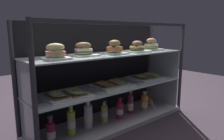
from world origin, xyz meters
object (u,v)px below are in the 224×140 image
Objects in this scene: plated_roll_sandwich_mid_right at (56,53)px; orange_fruit_beside_bottles at (150,101)px; open_sandwich_tray_mid_right at (66,94)px; juice_bottle_front_fourth at (104,113)px; plated_roll_sandwich_near_right_corner at (151,46)px; juice_bottle_front_middle at (120,110)px; open_sandwich_tray_far_left at (111,84)px; juice_bottle_back_right at (71,122)px; plated_roll_sandwich_mid_left at (137,48)px; plated_roll_sandwich_far_left at (84,51)px; juice_bottle_back_center at (144,102)px; plated_roll_sandwich_left_of_center at (114,48)px; open_sandwich_tray_far_right at (146,77)px; juice_bottle_back_left at (88,116)px; juice_bottle_front_right_end at (51,132)px; juice_bottle_near_post at (130,104)px.

orange_fruit_beside_bottles is (1.13, 0.08, -0.63)m from plated_roll_sandwich_mid_right.
juice_bottle_front_fourth is (0.37, 0.01, -0.25)m from open_sandwich_tray_mid_right.
juice_bottle_front_middle is at bearing -175.08° from plated_roll_sandwich_near_right_corner.
open_sandwich_tray_far_left reaches higher than juice_bottle_back_right.
plated_roll_sandwich_mid_left is 0.69m from juice_bottle_front_fourth.
plated_roll_sandwich_far_left reaches higher than open_sandwich_tray_far_left.
juice_bottle_front_middle is 0.36m from juice_bottle_back_center.
plated_roll_sandwich_left_of_center is 0.75× the size of juice_bottle_back_right.
plated_roll_sandwich_mid_left is 0.38m from open_sandwich_tray_far_right.
open_sandwich_tray_far_right is at bearing 2.59° from juice_bottle_front_fourth.
juice_bottle_back_left is at bearing -64.39° from plated_roll_sandwich_far_left.
plated_roll_sandwich_mid_right is 0.92× the size of plated_roll_sandwich_left_of_center.
orange_fruit_beside_bottles is at bearing 0.88° from plated_roll_sandwich_far_left.
juice_bottle_front_middle is 2.88× the size of orange_fruit_beside_bottles.
plated_roll_sandwich_mid_left reaches higher than open_sandwich_tray_far_right.
juice_bottle_back_right reaches higher than juice_bottle_front_middle.
open_sandwich_tray_far_right is 0.49m from juice_bottle_front_middle.
plated_roll_sandwich_near_right_corner is at bearing -0.82° from plated_roll_sandwich_far_left.
plated_roll_sandwich_mid_right is 0.85m from juice_bottle_front_middle.
plated_roll_sandwich_near_right_corner is 1.29m from juice_bottle_front_right_end.
juice_bottle_near_post is (0.24, 0.04, -0.57)m from plated_roll_sandwich_left_of_center.
juice_bottle_back_left is (-0.26, 0.03, -0.56)m from plated_roll_sandwich_left_of_center.
plated_roll_sandwich_far_left is 1.08× the size of plated_roll_sandwich_left_of_center.
plated_roll_sandwich_far_left is 1.06× the size of plated_roll_sandwich_near_right_corner.
plated_roll_sandwich_far_left is at bearing 179.57° from open_sandwich_tray_far_right.
plated_roll_sandwich_left_of_center is 0.56× the size of open_sandwich_tray_far_left.
open_sandwich_tray_far_left is 0.66m from orange_fruit_beside_bottles.
juice_bottle_back_right is (-0.97, -0.03, -0.56)m from plated_roll_sandwich_near_right_corner.
juice_bottle_front_fourth is 1.05× the size of juice_bottle_back_center.
orange_fruit_beside_bottles is (1.18, 0.06, -0.04)m from juice_bottle_front_right_end.
plated_roll_sandwich_mid_left reaches higher than juice_bottle_front_right_end.
juice_bottle_front_right_end is 0.34m from juice_bottle_back_left.
plated_roll_sandwich_left_of_center reaches higher than open_sandwich_tray_far_right.
open_sandwich_tray_mid_right is 1.35× the size of juice_bottle_back_right.
open_sandwich_tray_far_right is at bearing 1.69° from juice_bottle_back_left.
open_sandwich_tray_mid_right reaches higher than juice_bottle_front_fourth.
juice_bottle_front_middle is (0.54, -0.01, -0.25)m from open_sandwich_tray_mid_right.
juice_bottle_near_post is 0.19m from juice_bottle_back_center.
open_sandwich_tray_far_right is 1.12m from juice_bottle_front_right_end.
plated_roll_sandwich_near_right_corner is 0.75m from juice_bottle_front_middle.
open_sandwich_tray_mid_right reaches higher than juice_bottle_back_center.
juice_bottle_front_middle is at bearing -173.58° from open_sandwich_tray_far_right.
plated_roll_sandwich_left_of_center is (0.28, -0.06, 0.01)m from plated_roll_sandwich_far_left.
open_sandwich_tray_mid_right is 0.24m from juice_bottle_back_right.
juice_bottle_back_left is 0.51m from juice_bottle_near_post.
juice_bottle_back_right is at bearing 15.94° from plated_roll_sandwich_mid_right.
juice_bottle_front_middle is at bearing -4.15° from juice_bottle_back_left.
plated_roll_sandwich_left_of_center is 0.99× the size of juice_bottle_back_center.
open_sandwich_tray_far_left reaches higher than juice_bottle_front_fourth.
open_sandwich_tray_mid_right is 0.45m from juice_bottle_front_fourth.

